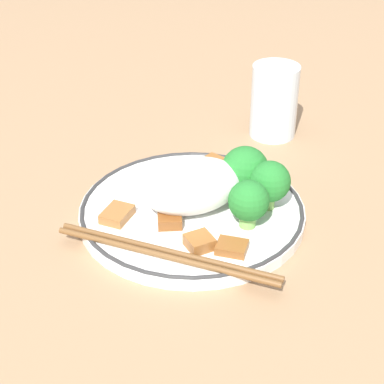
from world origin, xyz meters
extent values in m
plane|color=#9E7A56|center=(0.00, 0.00, 0.00)|extent=(3.00, 3.00, 0.00)
cylinder|color=white|center=(0.00, 0.00, 0.01)|extent=(0.25, 0.25, 0.01)
torus|color=#333333|center=(0.00, 0.00, 0.01)|extent=(0.25, 0.25, 0.01)
ellipsoid|color=white|center=(0.00, 0.00, 0.04)|extent=(0.11, 0.08, 0.06)
cylinder|color=#7FB756|center=(-0.04, 0.06, 0.02)|extent=(0.02, 0.02, 0.02)
sphere|color=#267A2D|center=(-0.04, 0.06, 0.05)|extent=(0.04, 0.04, 0.04)
cylinder|color=#7FB756|center=(-0.08, 0.03, 0.02)|extent=(0.01, 0.01, 0.02)
sphere|color=#267A2D|center=(-0.08, 0.03, 0.05)|extent=(0.05, 0.05, 0.05)
cylinder|color=#7FB756|center=(-0.06, 0.00, 0.02)|extent=(0.01, 0.01, 0.01)
sphere|color=#267A2D|center=(-0.06, 0.00, 0.05)|extent=(0.05, 0.05, 0.05)
cube|color=brown|center=(0.00, -0.06, 0.02)|extent=(0.03, 0.04, 0.01)
cube|color=brown|center=(0.03, 0.02, 0.02)|extent=(0.03, 0.03, 0.01)
cube|color=#9E6633|center=(0.08, -0.01, 0.02)|extent=(0.04, 0.04, 0.01)
cube|color=#995B28|center=(0.02, 0.07, 0.02)|extent=(0.03, 0.03, 0.01)
cube|color=brown|center=(-0.01, 0.09, 0.02)|extent=(0.04, 0.04, 0.01)
cube|color=#995B28|center=(-0.06, -0.06, 0.02)|extent=(0.04, 0.05, 0.01)
cylinder|color=brown|center=(0.06, 0.07, 0.02)|extent=(0.17, 0.17, 0.01)
cylinder|color=brown|center=(0.05, 0.07, 0.02)|extent=(0.17, 0.17, 0.01)
cylinder|color=silver|center=(-0.18, -0.14, 0.05)|extent=(0.06, 0.06, 0.10)
camera|label=1|loc=(0.23, 0.54, 0.41)|focal=60.00mm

